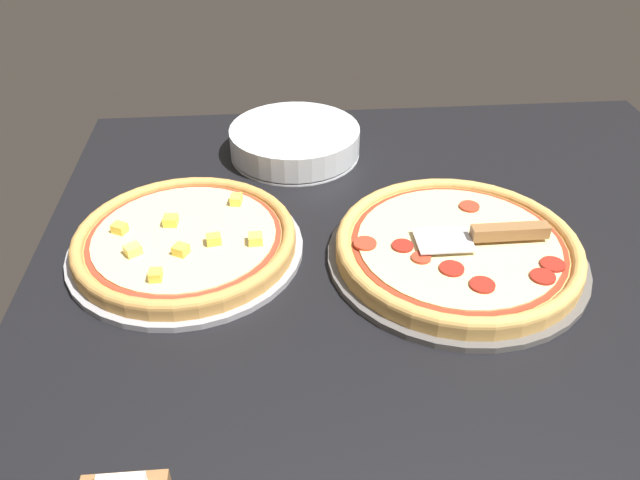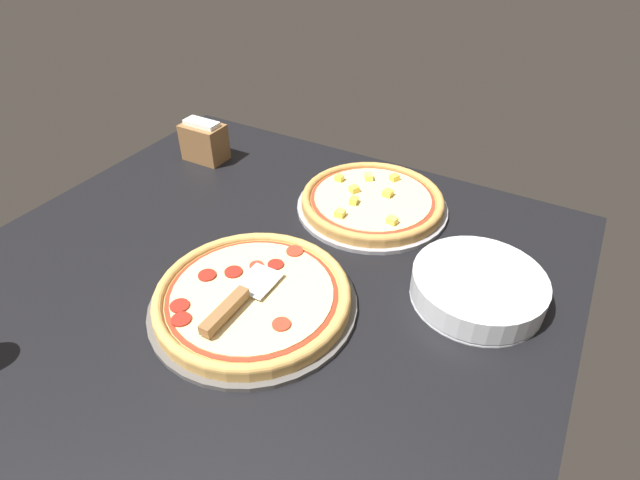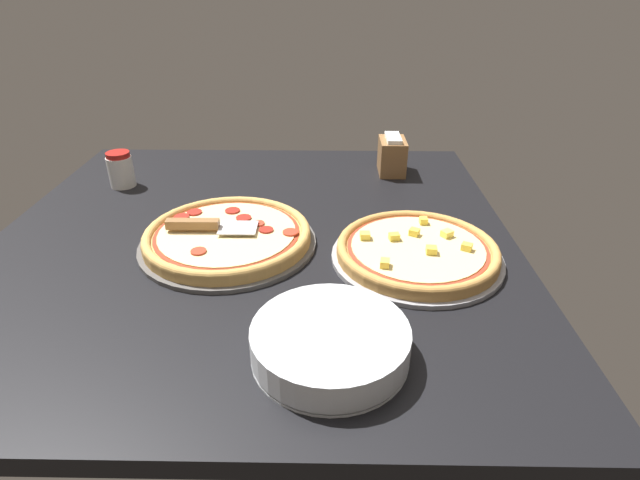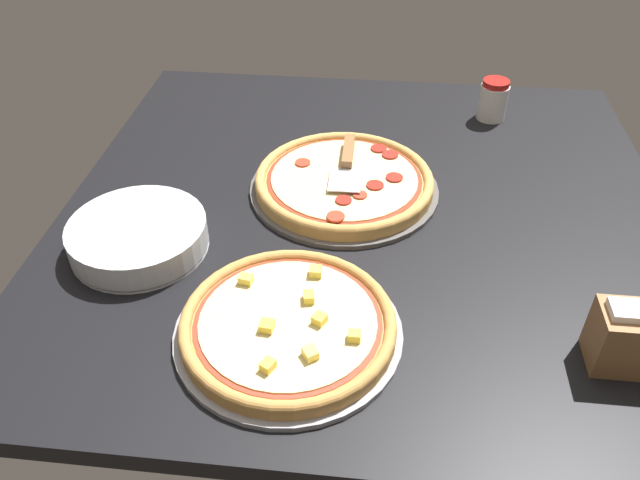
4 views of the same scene
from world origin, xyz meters
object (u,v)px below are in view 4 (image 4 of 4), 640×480
object	(u,v)px
pizza_back	(288,323)
parmesan_shaker	(493,100)
napkin_holder	(634,338)
plate_stack	(138,236)
pizza_front	(344,180)
serving_spatula	(348,157)

from	to	relation	value
pizza_back	parmesan_shaker	distance (cm)	87.32
pizza_back	napkin_holder	size ratio (longest dim) A/B	2.96
plate_stack	parmesan_shaker	size ratio (longest dim) A/B	2.53
pizza_front	napkin_holder	xyz separation A→B (cm)	(-46.06, 41.61, 2.79)
parmesan_shaker	napkin_holder	world-z (taller)	napkin_holder
plate_stack	pizza_front	bearing A→B (deg)	-147.76
plate_stack	napkin_holder	distance (cm)	84.57
serving_spatula	plate_stack	size ratio (longest dim) A/B	0.79
pizza_back	parmesan_shaker	bearing A→B (deg)	-117.03
plate_stack	pizza_back	bearing A→B (deg)	148.82
napkin_holder	parmesan_shaker	bearing A→B (deg)	-81.18
parmesan_shaker	plate_stack	bearing A→B (deg)	40.06
plate_stack	serving_spatula	bearing A→B (deg)	-142.11
serving_spatula	pizza_back	bearing A→B (deg)	82.82
pizza_front	serving_spatula	bearing A→B (deg)	-92.47
serving_spatula	pizza_front	bearing A→B (deg)	87.53
pizza_back	plate_stack	distance (cm)	35.88
serving_spatula	napkin_holder	distance (cm)	65.76
napkin_holder	pizza_front	bearing A→B (deg)	-42.10
serving_spatula	napkin_holder	world-z (taller)	napkin_holder
plate_stack	napkin_holder	xyz separation A→B (cm)	(-82.45, 18.67, 2.59)
napkin_holder	serving_spatula	bearing A→B (deg)	-45.84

